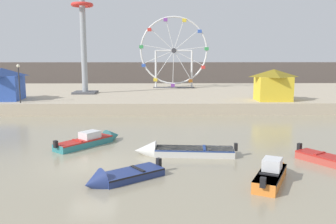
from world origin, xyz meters
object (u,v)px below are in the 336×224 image
at_px(motorboat_orange_hull, 272,172).
at_px(drop_tower_steel_tower, 83,37).
at_px(motorboat_teal_painted, 94,140).
at_px(motorboat_pale_grey, 176,151).
at_px(motorboat_navy_blue, 117,178).
at_px(carnival_booth_yellow_awning, 273,84).
at_px(ferris_wheel_white_frame, 174,52).
at_px(carnival_booth_blue_tent, 3,83).
at_px(promenade_lamp_near, 19,78).

distance_m(motorboat_orange_hull, drop_tower_steel_tower, 32.72).
height_order(motorboat_teal_painted, motorboat_pale_grey, motorboat_teal_painted).
height_order(motorboat_navy_blue, motorboat_orange_hull, motorboat_orange_hull).
relative_size(motorboat_orange_hull, carnival_booth_yellow_awning, 1.14).
height_order(motorboat_pale_grey, ferris_wheel_white_frame, ferris_wheel_white_frame).
xyz_separation_m(motorboat_orange_hull, ferris_wheel_white_frame, (-3.65, 35.76, 5.91)).
relative_size(motorboat_pale_grey, drop_tower_steel_tower, 0.46).
bearing_deg(drop_tower_steel_tower, motorboat_orange_hull, -62.09).
distance_m(motorboat_orange_hull, carnival_booth_blue_tent, 31.10).
height_order(motorboat_teal_painted, motorboat_orange_hull, motorboat_orange_hull).
relative_size(ferris_wheel_white_frame, carnival_booth_blue_tent, 2.34).
bearing_deg(drop_tower_steel_tower, ferris_wheel_white_frame, 34.23).
xyz_separation_m(ferris_wheel_white_frame, promenade_lamp_near, (-15.86, -16.40, -2.61)).
relative_size(motorboat_pale_grey, carnival_booth_yellow_awning, 1.63).
xyz_separation_m(motorboat_orange_hull, carnival_booth_yellow_awning, (6.32, 20.89, 2.50)).
bearing_deg(motorboat_teal_painted, carnival_booth_yellow_awning, -10.66).
bearing_deg(carnival_booth_blue_tent, motorboat_teal_painted, -54.95).
bearing_deg(motorboat_navy_blue, carnival_booth_blue_tent, -92.75).
distance_m(motorboat_navy_blue, ferris_wheel_white_frame, 36.68).
height_order(motorboat_pale_grey, drop_tower_steel_tower, drop_tower_steel_tower).
relative_size(motorboat_teal_painted, carnival_booth_blue_tent, 1.08).
height_order(motorboat_navy_blue, promenade_lamp_near, promenade_lamp_near).
height_order(motorboat_navy_blue, ferris_wheel_white_frame, ferris_wheel_white_frame).
bearing_deg(carnival_booth_yellow_awning, motorboat_orange_hull, -106.99).
xyz_separation_m(motorboat_teal_painted, drop_tower_steel_tower, (-5.00, 21.08, 7.72)).
height_order(motorboat_navy_blue, motorboat_pale_grey, motorboat_pale_grey).
xyz_separation_m(motorboat_pale_grey, carnival_booth_blue_tent, (-17.73, 17.34, 2.66)).
distance_m(motorboat_teal_painted, carnival_booth_yellow_awning, 21.48).
bearing_deg(motorboat_navy_blue, motorboat_teal_painted, -108.02).
xyz_separation_m(ferris_wheel_white_frame, carnival_booth_blue_tent, (-18.53, -14.11, -3.36)).
distance_m(motorboat_orange_hull, promenade_lamp_near, 27.68).
bearing_deg(promenade_lamp_near, carnival_booth_blue_tent, 139.42).
relative_size(motorboat_teal_painted, motorboat_navy_blue, 1.19).
bearing_deg(ferris_wheel_white_frame, motorboat_orange_hull, -84.17).
xyz_separation_m(motorboat_pale_grey, carnival_booth_yellow_awning, (10.78, 16.58, 2.61)).
distance_m(motorboat_navy_blue, motorboat_orange_hull, 7.43).
height_order(motorboat_pale_grey, promenade_lamp_near, promenade_lamp_near).
bearing_deg(carnival_booth_blue_tent, promenade_lamp_near, -45.60).
bearing_deg(drop_tower_steel_tower, promenade_lamp_near, -117.82).
xyz_separation_m(drop_tower_steel_tower, carnival_booth_blue_tent, (-7.29, -6.46, -5.12)).
distance_m(motorboat_teal_painted, carnival_booth_blue_tent, 19.28).
bearing_deg(motorboat_pale_grey, motorboat_navy_blue, 61.50).
relative_size(motorboat_navy_blue, drop_tower_steel_tower, 0.29).
height_order(drop_tower_steel_tower, carnival_booth_blue_tent, drop_tower_steel_tower).
height_order(motorboat_orange_hull, ferris_wheel_white_frame, ferris_wheel_white_frame).
bearing_deg(motorboat_navy_blue, drop_tower_steel_tower, -112.00).
relative_size(motorboat_orange_hull, ferris_wheel_white_frame, 0.42).
distance_m(ferris_wheel_white_frame, promenade_lamp_near, 22.96).
bearing_deg(motorboat_navy_blue, ferris_wheel_white_frame, -132.75).
relative_size(motorboat_pale_grey, promenade_lamp_near, 1.60).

